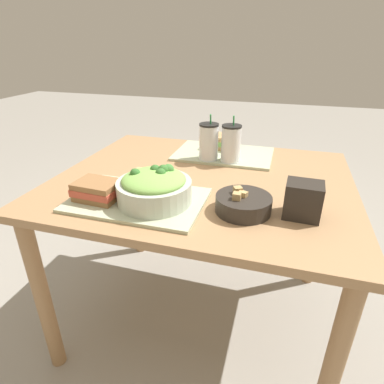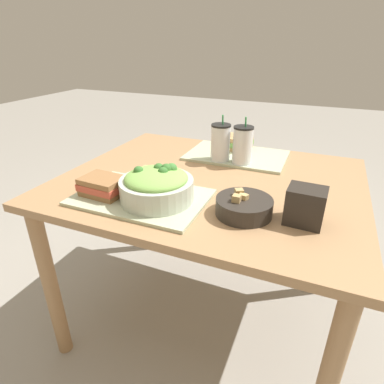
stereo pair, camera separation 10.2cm
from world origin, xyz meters
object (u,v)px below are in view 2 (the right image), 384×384
at_px(baguette_near, 161,176).
at_px(drink_cup_red, 243,146).
at_px(chip_bag, 305,206).
at_px(soup_bowl, 244,206).
at_px(sandwich_near, 103,186).
at_px(salad_bowl, 157,185).
at_px(baguette_far, 239,140).
at_px(sandwich_far, 237,143).
at_px(drink_cup_dark, 220,144).

xyz_separation_m(baguette_near, drink_cup_red, (0.22, 0.34, 0.04)).
bearing_deg(chip_bag, soup_bowl, -170.49).
xyz_separation_m(sandwich_near, drink_cup_red, (0.37, 0.50, 0.04)).
height_order(salad_bowl, sandwich_near, salad_bowl).
bearing_deg(chip_bag, baguette_near, 176.37).
height_order(salad_bowl, drink_cup_red, drink_cup_red).
xyz_separation_m(drink_cup_red, chip_bag, (0.30, -0.40, -0.03)).
bearing_deg(soup_bowl, salad_bowl, -173.13).
bearing_deg(sandwich_near, baguette_far, 70.88).
bearing_deg(sandwich_near, chip_bag, 11.25).
relative_size(sandwich_far, drink_cup_red, 0.74).
height_order(drink_cup_dark, chip_bag, drink_cup_dark).
bearing_deg(soup_bowl, chip_bag, 6.68).
bearing_deg(baguette_near, drink_cup_red, -33.65).
relative_size(salad_bowl, baguette_far, 1.66).
relative_size(baguette_near, drink_cup_red, 0.68).
relative_size(sandwich_far, baguette_far, 1.01).
distance_m(soup_bowl, sandwich_near, 0.50).
bearing_deg(baguette_far, drink_cup_red, -144.80).
relative_size(salad_bowl, baguette_near, 1.81).
bearing_deg(drink_cup_dark, sandwich_far, 81.68).
relative_size(baguette_far, chip_bag, 1.31).
distance_m(salad_bowl, chip_bag, 0.48).
height_order(baguette_far, drink_cup_red, drink_cup_red).
xyz_separation_m(salad_bowl, drink_cup_red, (0.17, 0.46, 0.02)).
xyz_separation_m(salad_bowl, baguette_near, (-0.05, 0.12, -0.02)).
bearing_deg(drink_cup_dark, sandwich_near, -118.54).
relative_size(soup_bowl, drink_cup_dark, 0.89).
relative_size(soup_bowl, baguette_far, 1.20).
height_order(drink_cup_dark, drink_cup_red, same).
bearing_deg(baguette_far, baguette_near, -178.36).
bearing_deg(sandwich_far, drink_cup_dark, -91.78).
bearing_deg(salad_bowl, drink_cup_red, 69.21).
bearing_deg(soup_bowl, sandwich_near, -171.71).
xyz_separation_m(baguette_far, drink_cup_red, (0.07, -0.22, 0.04)).
xyz_separation_m(drink_cup_dark, drink_cup_red, (0.10, 0.00, 0.00)).
bearing_deg(chip_bag, drink_cup_red, 129.71).
bearing_deg(salad_bowl, chip_bag, 6.80).
bearing_deg(drink_cup_dark, chip_bag, -44.99).
relative_size(sandwich_near, drink_cup_dark, 0.76).
xyz_separation_m(soup_bowl, sandwich_far, (-0.19, 0.61, 0.01)).
bearing_deg(chip_bag, baguette_far, 124.08).
bearing_deg(soup_bowl, drink_cup_red, 105.84).
distance_m(baguette_near, baguette_far, 0.58).
distance_m(salad_bowl, sandwich_near, 0.20).
height_order(baguette_far, chip_bag, chip_bag).
xyz_separation_m(soup_bowl, sandwich_near, (-0.49, -0.07, 0.01)).
xyz_separation_m(drink_cup_dark, chip_bag, (0.40, -0.40, -0.03)).
distance_m(soup_bowl, chip_bag, 0.19).
xyz_separation_m(soup_bowl, chip_bag, (0.18, 0.02, 0.03)).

